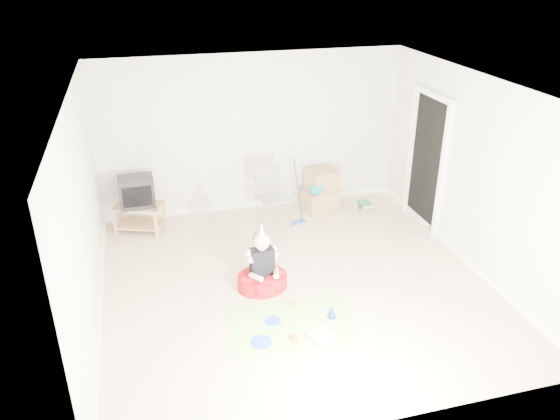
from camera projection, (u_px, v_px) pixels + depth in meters
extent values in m
plane|color=#CBB792|center=(295.00, 282.00, 7.27)|extent=(5.00, 5.00, 0.00)
cube|color=black|center=(427.00, 163.00, 8.45)|extent=(0.02, 0.90, 2.05)
cube|color=#9F7548|center=(138.00, 206.00, 8.44)|extent=(0.83, 0.68, 0.03)
cube|color=#9F7548|center=(141.00, 224.00, 8.57)|extent=(0.83, 0.68, 0.03)
cube|color=#9F7548|center=(115.00, 222.00, 8.39)|extent=(0.06, 0.06, 0.45)
cube|color=#9F7548|center=(156.00, 224.00, 8.32)|extent=(0.06, 0.06, 0.45)
cube|color=#9F7548|center=(124.00, 211.00, 8.74)|extent=(0.06, 0.06, 0.45)
cube|color=#9F7548|center=(164.00, 213.00, 8.67)|extent=(0.06, 0.06, 0.45)
cube|color=black|center=(137.00, 191.00, 8.33)|extent=(0.53, 0.45, 0.45)
cube|color=#9B9CA1|center=(274.00, 198.00, 8.56)|extent=(0.55, 0.54, 0.03)
cylinder|color=#9B9CA1|center=(262.00, 200.00, 8.46)|extent=(0.02, 0.02, 1.01)
cylinder|color=#9B9CA1|center=(285.00, 194.00, 8.65)|extent=(0.02, 0.02, 1.01)
cube|color=#AA7E52|center=(320.00, 200.00, 9.23)|extent=(0.63, 0.53, 0.36)
cube|color=#AA7E52|center=(322.00, 180.00, 9.13)|extent=(0.57, 0.50, 0.34)
ellipsoid|color=#0B7E6E|center=(316.00, 189.00, 8.95)|extent=(0.24, 0.17, 0.19)
cube|color=#2248AB|center=(298.00, 222.00, 8.86)|extent=(0.26, 0.14, 0.03)
cylinder|color=black|center=(299.00, 194.00, 8.64)|extent=(0.10, 0.34, 0.99)
cube|color=#297C3F|center=(365.00, 207.00, 9.37)|extent=(0.28, 0.33, 0.03)
cube|color=#AB2436|center=(365.00, 206.00, 9.35)|extent=(0.25, 0.30, 0.03)
cube|color=beige|center=(366.00, 204.00, 9.34)|extent=(0.22, 0.27, 0.03)
cube|color=#297C3F|center=(366.00, 202.00, 9.33)|extent=(0.18, 0.24, 0.03)
cylinder|color=maroon|center=(262.00, 281.00, 7.13)|extent=(0.72, 0.72, 0.18)
cube|color=black|center=(262.00, 262.00, 7.00)|extent=(0.32, 0.20, 0.40)
sphere|color=#E1B096|center=(262.00, 242.00, 6.87)|extent=(0.23, 0.23, 0.21)
cone|color=silver|center=(261.00, 229.00, 6.79)|extent=(0.11, 0.11, 0.16)
cube|color=#DF2F8E|center=(292.00, 323.00, 6.47)|extent=(1.50, 1.12, 0.01)
cube|color=white|center=(322.00, 336.00, 6.20)|extent=(0.31, 0.28, 0.07)
cube|color=#40B561|center=(322.00, 338.00, 6.22)|extent=(0.31, 0.28, 0.01)
cylinder|color=beige|center=(318.00, 336.00, 6.10)|extent=(0.01, 0.01, 0.07)
cylinder|color=beige|center=(322.00, 334.00, 6.13)|extent=(0.01, 0.01, 0.07)
cylinder|color=beige|center=(326.00, 332.00, 6.16)|extent=(0.01, 0.01, 0.07)
cylinder|color=beige|center=(330.00, 330.00, 6.19)|extent=(0.01, 0.01, 0.07)
cylinder|color=beige|center=(314.00, 332.00, 6.16)|extent=(0.01, 0.01, 0.07)
cylinder|color=beige|center=(318.00, 330.00, 6.19)|extent=(0.01, 0.01, 0.07)
cylinder|color=beige|center=(322.00, 328.00, 6.22)|extent=(0.01, 0.01, 0.07)
cylinder|color=beige|center=(326.00, 326.00, 6.25)|extent=(0.01, 0.01, 0.07)
cylinder|color=blue|center=(273.00, 321.00, 6.49)|extent=(0.25, 0.25, 0.01)
cylinder|color=blue|center=(262.00, 342.00, 6.15)|extent=(0.28, 0.28, 0.01)
cylinder|color=orange|center=(294.00, 303.00, 6.77)|extent=(0.08, 0.08, 0.07)
cylinder|color=orange|center=(295.00, 338.00, 6.15)|extent=(0.09, 0.09, 0.09)
cone|color=#1830AE|center=(332.00, 312.00, 6.54)|extent=(0.12, 0.12, 0.16)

